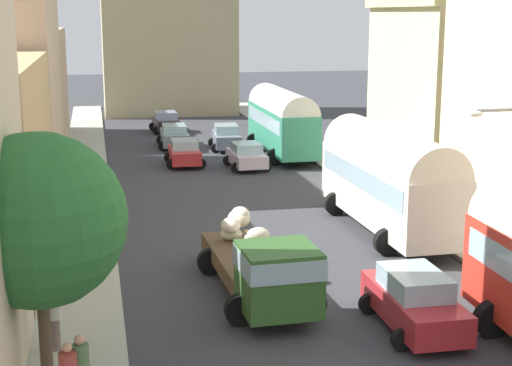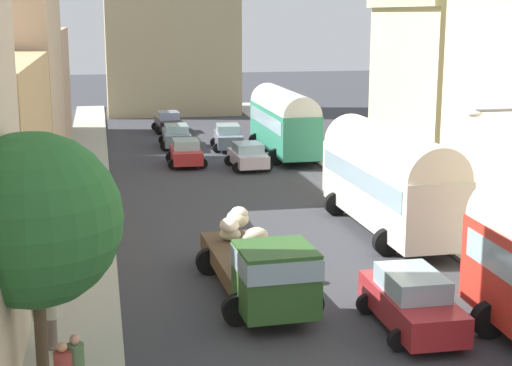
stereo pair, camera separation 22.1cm
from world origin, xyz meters
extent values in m
plane|color=#38393E|center=(0.00, 27.00, 0.00)|extent=(154.00, 154.00, 0.00)
cube|color=#AAAD9D|center=(-7.25, 27.00, 0.07)|extent=(2.50, 70.00, 0.14)
cube|color=#A9A9A2|center=(7.25, 27.00, 0.07)|extent=(2.50, 70.00, 0.14)
cube|color=#CDAA88|center=(-10.90, 29.73, 5.15)|extent=(4.81, 13.22, 10.29)
cube|color=tan|center=(-10.51, 42.61, 3.84)|extent=(4.03, 10.60, 7.68)
cube|color=beige|center=(11.38, 24.14, 4.49)|extent=(5.77, 9.01, 8.98)
cube|color=beige|center=(11.38, 24.14, 9.23)|extent=(6.34, 9.01, 0.50)
cube|color=tan|center=(0.00, 56.49, 6.25)|extent=(11.40, 6.79, 12.50)
cube|color=tan|center=(-3.99, 54.79, 9.37)|extent=(2.40, 2.40, 18.73)
cube|color=tan|center=(3.99, 54.79, 9.37)|extent=(2.40, 2.40, 18.73)
cylinder|color=black|center=(3.81, 5.18, 0.50)|extent=(1.00, 0.35, 1.00)
cube|color=silver|center=(4.84, 15.74, 1.76)|extent=(2.64, 9.71, 2.51)
cylinder|color=silver|center=(4.84, 15.74, 3.01)|extent=(2.59, 9.51, 2.45)
cube|color=#99B7C6|center=(4.84, 15.74, 2.31)|extent=(2.68, 8.94, 0.80)
cylinder|color=black|center=(3.61, 18.72, 0.50)|extent=(1.00, 0.35, 1.00)
cylinder|color=black|center=(5.98, 18.76, 0.50)|extent=(1.00, 0.35, 1.00)
cylinder|color=black|center=(3.70, 12.73, 0.50)|extent=(1.00, 0.35, 1.00)
cylinder|color=black|center=(6.07, 12.76, 0.50)|extent=(1.00, 0.35, 1.00)
cube|color=#328A69|center=(4.71, 33.45, 1.75)|extent=(2.33, 9.66, 2.50)
cylinder|color=silver|center=(4.71, 33.45, 3.00)|extent=(2.28, 9.47, 2.27)
cube|color=#99B7C6|center=(4.71, 33.45, 2.30)|extent=(2.37, 8.89, 0.80)
cylinder|color=black|center=(3.61, 36.44, 0.50)|extent=(1.00, 0.35, 1.00)
cylinder|color=black|center=(5.81, 36.44, 0.50)|extent=(1.00, 0.35, 1.00)
cylinder|color=black|center=(3.62, 30.45, 0.50)|extent=(1.00, 0.35, 1.00)
cylinder|color=black|center=(5.82, 30.45, 0.50)|extent=(1.00, 0.35, 1.00)
cube|color=#305B26|center=(-1.71, 7.17, 1.37)|extent=(2.18, 2.23, 1.84)
cube|color=#99B7C6|center=(-1.71, 7.17, 1.89)|extent=(2.22, 2.32, 0.59)
cube|color=brown|center=(-1.86, 10.94, 0.73)|extent=(2.31, 5.48, 0.55)
ellipsoid|color=beige|center=(-1.61, 11.42, 1.24)|extent=(0.67, 0.82, 0.48)
ellipsoid|color=beige|center=(-2.13, 12.42, 1.23)|extent=(0.91, 0.81, 0.46)
ellipsoid|color=beige|center=(-1.91, 9.34, 1.28)|extent=(0.83, 0.91, 0.57)
ellipsoid|color=beige|center=(-2.20, 12.17, 1.61)|extent=(0.86, 1.01, 0.51)
ellipsoid|color=beige|center=(-1.83, 12.61, 1.72)|extent=(0.91, 1.08, 0.60)
ellipsoid|color=beige|center=(-1.54, 10.75, 1.62)|extent=(0.79, 0.62, 0.52)
ellipsoid|color=beige|center=(-1.77, 12.61, 1.89)|extent=(0.79, 0.88, 0.47)
cylinder|color=black|center=(-0.68, 7.45, 0.45)|extent=(0.90, 0.31, 0.90)
cylinder|color=black|center=(-2.77, 7.37, 0.45)|extent=(0.90, 0.31, 0.90)
cylinder|color=black|center=(-0.86, 11.98, 0.45)|extent=(0.90, 0.32, 0.90)
cylinder|color=black|center=(-2.95, 11.89, 0.45)|extent=(0.90, 0.32, 0.90)
cube|color=red|center=(-1.57, 31.48, 0.63)|extent=(1.78, 3.72, 0.73)
cube|color=#9DC2CA|center=(-1.57, 31.48, 1.26)|extent=(1.52, 1.95, 0.52)
cylinder|color=black|center=(-0.76, 30.32, 0.30)|extent=(0.60, 0.21, 0.60)
cylinder|color=black|center=(-2.43, 30.37, 0.30)|extent=(0.60, 0.21, 0.60)
cylinder|color=black|center=(-0.70, 32.60, 0.30)|extent=(0.60, 0.21, 0.60)
cylinder|color=black|center=(-2.37, 32.65, 0.30)|extent=(0.60, 0.21, 0.60)
cube|color=gray|center=(-1.49, 37.93, 0.66)|extent=(1.82, 4.22, 0.78)
cube|color=#9BC1C8|center=(-1.49, 37.93, 1.28)|extent=(1.55, 2.21, 0.45)
cylinder|color=black|center=(-0.70, 36.61, 0.30)|extent=(0.60, 0.21, 0.60)
cylinder|color=black|center=(-2.38, 36.67, 0.30)|extent=(0.60, 0.21, 0.60)
cylinder|color=black|center=(-0.61, 39.19, 0.30)|extent=(0.60, 0.21, 0.60)
cylinder|color=black|center=(-2.29, 39.25, 0.30)|extent=(0.60, 0.21, 0.60)
cube|color=black|center=(-1.41, 44.85, 0.63)|extent=(1.90, 3.69, 0.71)
cube|color=#A3ABCF|center=(-1.41, 44.85, 1.26)|extent=(1.60, 1.95, 0.56)
cylinder|color=black|center=(-0.50, 43.78, 0.30)|extent=(0.60, 0.21, 0.60)
cylinder|color=black|center=(-2.20, 43.69, 0.30)|extent=(0.60, 0.21, 0.60)
cylinder|color=black|center=(-0.62, 46.01, 0.30)|extent=(0.60, 0.21, 0.60)
cylinder|color=black|center=(-2.32, 45.92, 0.30)|extent=(0.60, 0.21, 0.60)
cube|color=#AC252A|center=(1.92, 6.11, 0.68)|extent=(1.73, 4.28, 0.82)
cube|color=#9BB8C6|center=(1.92, 6.11, 1.38)|extent=(1.51, 2.23, 0.60)
cylinder|color=black|center=(1.09, 7.44, 0.30)|extent=(0.60, 0.21, 0.60)
cylinder|color=black|center=(2.78, 7.42, 0.30)|extent=(0.60, 0.21, 0.60)
cylinder|color=black|center=(1.07, 4.80, 0.30)|extent=(0.60, 0.21, 0.60)
cylinder|color=black|center=(2.75, 4.78, 0.30)|extent=(0.60, 0.21, 0.60)
cube|color=silver|center=(1.79, 29.81, 0.62)|extent=(1.83, 3.70, 0.70)
cube|color=#98BAC7|center=(1.79, 29.81, 1.22)|extent=(1.57, 1.95, 0.52)
cylinder|color=black|center=(0.90, 30.91, 0.30)|extent=(0.60, 0.21, 0.60)
cylinder|color=black|center=(2.60, 30.97, 0.30)|extent=(0.60, 0.21, 0.60)
cylinder|color=black|center=(0.98, 28.65, 0.30)|extent=(0.60, 0.21, 0.60)
cylinder|color=black|center=(2.68, 28.71, 0.30)|extent=(0.60, 0.21, 0.60)
cube|color=gray|center=(1.73, 36.40, 0.68)|extent=(1.88, 3.94, 0.82)
cube|color=#9EBABC|center=(1.73, 36.40, 1.36)|extent=(1.55, 2.09, 0.55)
cylinder|color=black|center=(1.01, 37.64, 0.30)|extent=(0.60, 0.21, 0.60)
cylinder|color=black|center=(2.61, 37.53, 0.30)|extent=(0.60, 0.21, 0.60)
cylinder|color=black|center=(0.84, 35.27, 0.30)|extent=(0.60, 0.21, 0.60)
cylinder|color=black|center=(2.44, 35.15, 0.30)|extent=(0.60, 0.21, 0.60)
cylinder|color=#796560|center=(-7.80, 6.40, 0.07)|extent=(0.21, 0.21, 0.14)
cylinder|color=#796560|center=(-7.80, 6.40, 0.57)|extent=(0.28, 0.28, 0.86)
cylinder|color=silver|center=(-7.80, 6.40, 1.28)|extent=(0.43, 0.43, 0.57)
sphere|color=#D4A884|center=(-7.80, 6.40, 1.68)|extent=(0.22, 0.22, 0.22)
cylinder|color=#50724A|center=(-7.10, 3.14, 1.33)|extent=(0.53, 0.53, 0.59)
sphere|color=tan|center=(-7.10, 3.14, 1.74)|extent=(0.23, 0.23, 0.23)
cylinder|color=#9E3C36|center=(-7.35, 2.92, 1.30)|extent=(0.46, 0.46, 0.53)
sphere|color=tan|center=(-7.35, 2.92, 1.68)|extent=(0.22, 0.22, 0.22)
cylinder|color=#2F244D|center=(-7.45, 19.91, 0.07)|extent=(0.19, 0.19, 0.14)
cylinder|color=#2F244D|center=(-7.45, 19.91, 0.54)|extent=(0.32, 0.32, 0.79)
cylinder|color=#4B6E4E|center=(-7.45, 19.91, 1.22)|extent=(0.50, 0.50, 0.58)
sphere|color=tan|center=(-7.45, 19.91, 1.61)|extent=(0.21, 0.21, 0.21)
cylinder|color=gray|center=(5.71, 8.88, 5.75)|extent=(1.58, 0.11, 0.11)
ellipsoid|color=silver|center=(4.92, 8.88, 5.65)|extent=(0.44, 0.28, 0.20)
cylinder|color=brown|center=(-7.90, 4.36, 1.32)|extent=(0.29, 0.29, 2.65)
sphere|color=#2A6931|center=(-7.90, 4.36, 4.14)|extent=(3.99, 3.99, 3.99)
camera|label=1|loc=(-6.55, -13.08, 8.64)|focal=54.76mm
camera|label=2|loc=(-6.34, -13.13, 8.64)|focal=54.76mm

